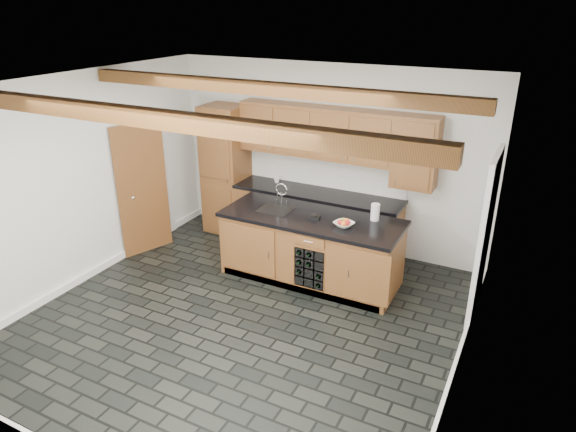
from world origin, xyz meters
name	(u,v)px	position (x,y,z in m)	size (l,w,h in m)	color
ground	(244,319)	(0.00, 0.00, 0.00)	(5.00, 5.00, 0.00)	black
room_shell	(257,188)	(-0.09, 0.53, 1.53)	(5.01, 5.00, 5.00)	white
back_cabinetry	(297,185)	(-0.38, 2.24, 0.98)	(3.65, 0.62, 2.20)	brown
island	(311,248)	(0.31, 1.28, 0.46)	(2.48, 0.96, 0.93)	brown
faucet	(277,207)	(-0.25, 1.33, 0.96)	(0.45, 0.40, 0.34)	black
kitchen_scale	(314,217)	(0.35, 1.27, 0.95)	(0.18, 0.12, 0.05)	black
fruit_bowl	(344,224)	(0.80, 1.20, 0.96)	(0.25, 0.25, 0.06)	white
fruit_cluster	(344,222)	(0.80, 1.20, 0.99)	(0.16, 0.17, 0.07)	red
paper_towel	(375,212)	(1.09, 1.58, 1.04)	(0.12, 0.12, 0.23)	white
mug	(277,180)	(-0.77, 2.31, 0.97)	(0.10, 0.10, 0.09)	white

